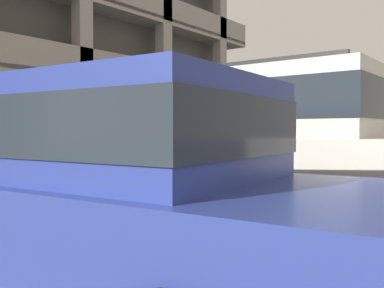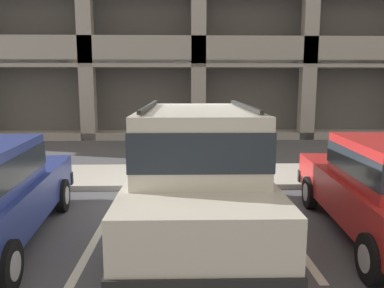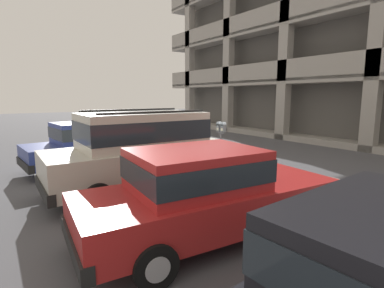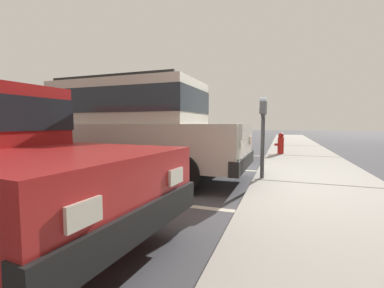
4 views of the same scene
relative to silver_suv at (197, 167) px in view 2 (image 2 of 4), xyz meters
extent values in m
cube|color=#4C4C51|center=(-0.05, 2.30, -1.14)|extent=(80.00, 80.00, 0.10)
cube|color=#ADA89E|center=(-0.05, 3.60, -1.03)|extent=(40.00, 2.20, 0.12)
cube|color=#606060|center=(-4.05, 3.60, -0.97)|extent=(0.03, 2.16, 0.00)
cube|color=#606060|center=(-0.05, 3.60, -0.97)|extent=(0.03, 2.16, 0.00)
cube|color=#606060|center=(3.95, 3.60, -0.97)|extent=(0.03, 2.16, 0.00)
cube|color=silver|center=(-1.54, 0.90, -1.08)|extent=(0.12, 4.80, 0.01)
cube|color=silver|center=(1.44, 0.90, -1.08)|extent=(0.12, 4.80, 0.01)
cube|color=beige|center=(0.00, 0.02, -0.36)|extent=(1.88, 4.71, 0.80)
cube|color=beige|center=(0.00, -0.03, 0.46)|extent=(1.64, 2.93, 0.84)
cube|color=#232B33|center=(0.00, -0.03, 0.48)|extent=(1.67, 2.95, 0.46)
cube|color=black|center=(0.02, 2.33, -0.64)|extent=(1.88, 0.17, 0.24)
cube|color=black|center=(-0.02, -2.29, -0.64)|extent=(1.88, 0.17, 0.24)
cube|color=silver|center=(0.59, 2.38, -0.28)|extent=(0.24, 0.03, 0.14)
cube|color=silver|center=(-0.55, 2.39, -0.28)|extent=(0.24, 0.03, 0.14)
cylinder|color=black|center=(0.91, 1.47, -0.76)|extent=(0.21, 0.66, 0.66)
cylinder|color=#B2B2B7|center=(0.91, 1.47, -0.76)|extent=(0.22, 0.36, 0.36)
cylinder|color=black|center=(-0.89, 1.49, -0.76)|extent=(0.21, 0.66, 0.66)
cylinder|color=#B2B2B7|center=(-0.89, 1.49, -0.76)|extent=(0.22, 0.36, 0.36)
cylinder|color=black|center=(0.89, -1.44, -0.76)|extent=(0.21, 0.66, 0.66)
cylinder|color=#B2B2B7|center=(0.89, -1.44, -0.76)|extent=(0.22, 0.36, 0.36)
cylinder|color=black|center=(-0.91, -1.43, -0.76)|extent=(0.21, 0.66, 0.66)
cylinder|color=#B2B2B7|center=(-0.91, -1.43, -0.76)|extent=(0.22, 0.36, 0.36)
cube|color=black|center=(0.69, -0.03, 0.92)|extent=(0.07, 2.62, 0.05)
cube|color=black|center=(-0.69, -0.02, 0.92)|extent=(0.07, 2.62, 0.05)
cube|color=black|center=(-3.32, 1.92, -0.67)|extent=(1.74, 0.31, 0.24)
cube|color=silver|center=(-2.80, 2.02, -0.43)|extent=(0.24, 0.05, 0.14)
cube|color=silver|center=(-3.85, 1.93, -0.43)|extent=(0.24, 0.05, 0.14)
cylinder|color=black|center=(-2.42, 1.20, -0.79)|extent=(0.21, 0.61, 0.60)
cylinder|color=#B2B2B7|center=(-2.42, 1.20, -0.79)|extent=(0.21, 0.34, 0.33)
cylinder|color=black|center=(-2.19, -1.51, -0.79)|extent=(0.21, 0.61, 0.60)
cylinder|color=#B2B2B7|center=(-2.19, -1.51, -0.79)|extent=(0.21, 0.34, 0.33)
cube|color=black|center=(3.09, 2.00, -0.67)|extent=(1.74, 0.29, 0.24)
cube|color=silver|center=(3.62, 2.01, -0.43)|extent=(0.24, 0.05, 0.14)
cube|color=silver|center=(2.57, 2.09, -0.43)|extent=(0.24, 0.05, 0.14)
cylinder|color=black|center=(2.20, 1.27, -0.79)|extent=(0.21, 0.61, 0.60)
cylinder|color=#B2B2B7|center=(2.20, 1.27, -0.79)|extent=(0.20, 0.34, 0.33)
cylinder|color=black|center=(1.99, -1.45, -0.79)|extent=(0.21, 0.61, 0.60)
cylinder|color=#B2B2B7|center=(1.99, -1.45, -0.79)|extent=(0.20, 0.34, 0.33)
cylinder|color=#47474C|center=(-0.22, 2.65, -0.40)|extent=(0.07, 0.07, 1.13)
cube|color=#47474C|center=(-0.22, 2.65, 0.19)|extent=(0.28, 0.06, 0.06)
cube|color=#515459|center=(-0.32, 2.65, 0.33)|extent=(0.15, 0.11, 0.22)
cylinder|color=#8C99A3|center=(-0.32, 2.65, 0.44)|extent=(0.15, 0.11, 0.15)
cube|color=#B7B293|center=(-0.32, 2.59, 0.29)|extent=(0.08, 0.01, 0.08)
cube|color=#515459|center=(-0.12, 2.65, 0.33)|extent=(0.15, 0.11, 0.22)
cylinder|color=#8C99A3|center=(-0.12, 2.65, 0.44)|extent=(0.15, 0.11, 0.15)
cube|color=#B7B293|center=(-0.12, 2.59, 0.29)|extent=(0.08, 0.01, 0.08)
cube|color=gray|center=(0.49, 14.94, -0.94)|extent=(32.00, 10.00, 0.30)
cube|color=gray|center=(0.49, 14.94, 2.06)|extent=(32.00, 10.00, 0.30)
cube|color=gray|center=(0.49, 10.04, 2.61)|extent=(32.00, 0.20, 1.10)
cube|color=gray|center=(0.49, 14.94, 5.06)|extent=(32.00, 10.00, 0.30)
cylinder|color=red|center=(-4.29, 2.95, -0.67)|extent=(0.10, 0.07, 0.07)
camera|label=1|loc=(-5.12, -2.71, 0.13)|focal=40.00mm
camera|label=2|loc=(-0.23, -5.50, 1.24)|focal=35.00mm
camera|label=3|loc=(6.71, -3.10, 1.29)|focal=28.00mm
camera|label=4|loc=(4.68, 2.99, 0.05)|focal=24.00mm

